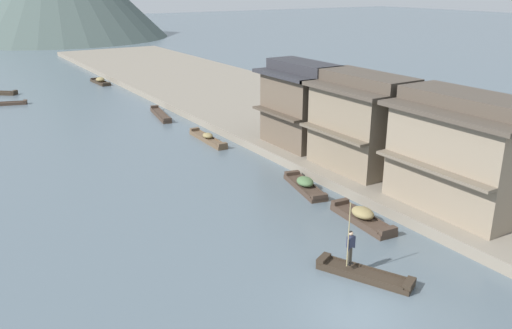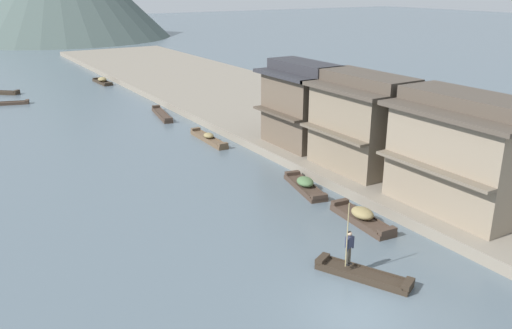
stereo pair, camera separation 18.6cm
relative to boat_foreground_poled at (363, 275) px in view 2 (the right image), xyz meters
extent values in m
plane|color=slate|center=(-2.08, -1.95, -0.15)|extent=(400.00, 400.00, 0.00)
cube|color=gray|center=(14.34, 28.05, 0.16)|extent=(18.00, 110.00, 0.63)
cube|color=#33281E|center=(0.00, 0.00, -0.03)|extent=(2.72, 4.21, 0.24)
cube|color=#33281E|center=(0.86, -1.76, 0.19)|extent=(0.94, 0.71, 0.21)
cube|color=#33281E|center=(-0.86, 1.76, 0.19)|extent=(0.94, 0.71, 0.21)
cube|color=#33281E|center=(0.40, 0.20, 0.13)|extent=(1.70, 3.37, 0.08)
cube|color=#33281E|center=(-0.40, -0.20, 0.13)|extent=(1.70, 3.37, 0.08)
cube|color=black|center=(-0.23, 0.64, 0.32)|extent=(0.14, 0.23, 0.05)
cylinder|color=#4C473D|center=(-0.23, 0.68, 0.74)|extent=(0.11, 0.11, 0.78)
cube|color=black|center=(-0.40, 0.60, 0.32)|extent=(0.14, 0.23, 0.05)
cylinder|color=#4C473D|center=(-0.41, 0.64, 0.74)|extent=(0.11, 0.11, 0.78)
cube|color=#2D334C|center=(-0.32, 0.66, 1.39)|extent=(0.35, 0.25, 0.52)
cylinder|color=#2D334C|center=(-0.10, 0.64, 1.32)|extent=(0.08, 0.08, 0.56)
cylinder|color=#2D334C|center=(-0.52, 0.56, 1.32)|extent=(0.08, 0.08, 0.56)
sphere|color=#DBB28E|center=(-0.32, 0.66, 1.79)|extent=(0.20, 0.20, 0.20)
sphere|color=black|center=(-0.32, 0.67, 1.81)|extent=(0.18, 0.18, 0.18)
cylinder|color=tan|center=(-0.60, 0.51, 1.84)|extent=(0.04, 0.04, 3.00)
cube|color=#33281E|center=(3.88, 52.42, -0.04)|extent=(1.36, 4.68, 0.21)
cube|color=#33281E|center=(3.77, 54.59, 0.16)|extent=(1.04, 0.41, 0.19)
cube|color=#33281E|center=(3.98, 50.26, 0.16)|extent=(1.04, 0.41, 0.19)
cube|color=#33281E|center=(3.35, 52.40, 0.10)|extent=(0.28, 4.13, 0.08)
cube|color=#33281E|center=(4.41, 52.45, 0.10)|extent=(0.28, 4.13, 0.08)
ellipsoid|color=olive|center=(3.88, 52.42, 0.34)|extent=(1.09, 1.48, 0.56)
cube|color=#423328|center=(3.76, 4.19, -0.01)|extent=(1.49, 4.42, 0.28)
cube|color=#423328|center=(3.93, 6.20, 0.26)|extent=(1.04, 0.44, 0.26)
cube|color=#423328|center=(3.59, 2.17, 0.26)|extent=(1.04, 0.44, 0.26)
cube|color=#423328|center=(3.24, 4.23, 0.17)|extent=(0.40, 3.84, 0.08)
cube|color=#423328|center=(4.29, 4.14, 0.17)|extent=(0.40, 3.84, 0.08)
ellipsoid|color=olive|center=(3.76, 4.19, 0.41)|extent=(1.13, 1.51, 0.56)
cube|color=brown|center=(3.70, 22.18, -0.02)|extent=(0.99, 5.48, 0.27)
cube|color=brown|center=(3.77, 24.76, 0.24)|extent=(0.77, 0.38, 0.24)
cube|color=brown|center=(3.63, 19.61, 0.24)|extent=(0.77, 0.38, 0.24)
cube|color=brown|center=(3.32, 22.19, 0.16)|extent=(0.22, 4.96, 0.08)
cube|color=brown|center=(4.08, 22.17, 0.16)|extent=(0.22, 4.96, 0.08)
ellipsoid|color=olive|center=(3.70, 22.18, 0.33)|extent=(0.79, 1.08, 0.42)
cube|color=#33281E|center=(-6.57, 50.49, 0.23)|extent=(0.87, 0.93, 0.24)
cube|color=#423328|center=(3.63, 31.91, -0.01)|extent=(1.80, 5.80, 0.27)
cube|color=#423328|center=(4.09, 34.60, 0.25)|extent=(0.81, 0.48, 0.25)
cube|color=#423328|center=(3.17, 29.23, 0.25)|extent=(0.81, 0.48, 0.25)
cube|color=#423328|center=(3.25, 31.98, 0.16)|extent=(0.97, 5.18, 0.08)
cube|color=#423328|center=(4.00, 31.85, 0.16)|extent=(0.97, 5.18, 0.08)
cube|color=#423328|center=(-8.07, 45.29, -0.04)|extent=(3.93, 1.94, 0.22)
cube|color=#423328|center=(-6.37, 44.77, 0.16)|extent=(0.57, 0.83, 0.20)
cube|color=#423328|center=(-7.96, 45.65, 0.11)|extent=(3.23, 1.06, 0.08)
cube|color=#423328|center=(-8.18, 44.92, 0.11)|extent=(3.23, 1.06, 0.08)
cube|color=#423328|center=(4.04, 9.64, -0.03)|extent=(2.07, 4.56, 0.25)
cube|color=#423328|center=(4.51, 11.65, 0.21)|extent=(1.03, 0.57, 0.22)
cube|color=#423328|center=(3.56, 7.63, 0.21)|extent=(1.03, 0.57, 0.22)
cube|color=#423328|center=(3.55, 9.75, 0.14)|extent=(0.98, 3.85, 0.08)
cube|color=#423328|center=(4.53, 9.52, 0.14)|extent=(0.98, 3.85, 0.08)
ellipsoid|color=#4C6B42|center=(4.04, 9.64, 0.37)|extent=(1.26, 1.55, 0.54)
cube|color=gray|center=(9.03, 2.05, 3.08)|extent=(5.01, 7.06, 5.20)
cube|color=#6E6151|center=(6.17, 2.05, 3.08)|extent=(0.70, 7.06, 0.16)
cube|color=#4C4238|center=(9.03, 2.05, 5.80)|extent=(5.91, 7.96, 0.24)
cube|color=#4C4238|center=(9.03, 2.05, 6.27)|extent=(3.01, 7.96, 0.70)
cube|color=#7F705B|center=(8.82, 9.82, 3.08)|extent=(4.59, 5.88, 5.20)
cube|color=brown|center=(6.17, 9.82, 3.08)|extent=(0.70, 5.88, 0.16)
cube|color=#4C4238|center=(8.82, 9.82, 5.80)|extent=(5.49, 6.78, 0.24)
cube|color=#4C4238|center=(8.82, 9.82, 6.27)|extent=(2.75, 6.78, 0.70)
cube|color=brown|center=(8.55, 16.06, 3.08)|extent=(4.05, 5.33, 5.20)
cube|color=#4D4135|center=(6.17, 16.06, 3.08)|extent=(0.70, 5.33, 0.16)
cube|color=#2D2D33|center=(8.55, 16.06, 5.80)|extent=(4.95, 6.23, 0.24)
cube|color=#2D2D33|center=(8.55, 16.06, 6.27)|extent=(2.43, 6.23, 0.70)
camera|label=1|loc=(-14.67, -14.52, 12.06)|focal=36.94mm
camera|label=2|loc=(-14.52, -14.62, 12.06)|focal=36.94mm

